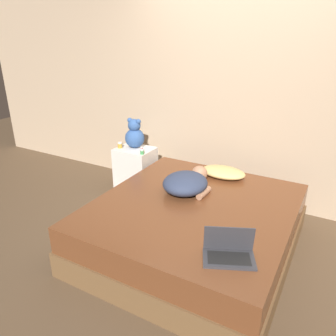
# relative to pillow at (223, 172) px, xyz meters

# --- Properties ---
(ground_plane) EXTENTS (12.00, 12.00, 0.00)m
(ground_plane) POSITION_rel_pillow_xyz_m (-0.01, -0.69, -0.51)
(ground_plane) COLOR brown
(wall_back) EXTENTS (8.00, 0.06, 2.60)m
(wall_back) POSITION_rel_pillow_xyz_m (-0.01, 0.51, 0.79)
(wall_back) COLOR tan
(wall_back) RESTS_ON ground_plane
(bed) EXTENTS (1.69, 1.83, 0.46)m
(bed) POSITION_rel_pillow_xyz_m (-0.01, -0.69, -0.28)
(bed) COLOR brown
(bed) RESTS_ON ground_plane
(nightstand) EXTENTS (0.44, 0.36, 0.57)m
(nightstand) POSITION_rel_pillow_xyz_m (-1.13, 0.03, -0.23)
(nightstand) COLOR silver
(nightstand) RESTS_ON ground_plane
(pillow) EXTENTS (0.47, 0.30, 0.10)m
(pillow) POSITION_rel_pillow_xyz_m (0.00, 0.00, 0.00)
(pillow) COLOR tan
(pillow) RESTS_ON bed
(person_lying) EXTENTS (0.43, 0.61, 0.19)m
(person_lying) POSITION_rel_pillow_xyz_m (-0.18, -0.49, 0.04)
(person_lying) COLOR #2D3851
(person_lying) RESTS_ON bed
(laptop) EXTENTS (0.39, 0.32, 0.21)m
(laptop) POSITION_rel_pillow_xyz_m (0.50, -1.25, -0.00)
(laptop) COLOR #333338
(laptop) RESTS_ON bed
(teddy_bear) EXTENTS (0.23, 0.23, 0.36)m
(teddy_bear) POSITION_rel_pillow_xyz_m (-1.16, 0.07, 0.22)
(teddy_bear) COLOR #335693
(teddy_bear) RESTS_ON nightstand
(bottle_red) EXTENTS (0.03, 0.03, 0.07)m
(bottle_red) POSITION_rel_pillow_xyz_m (-0.99, -0.03, 0.09)
(bottle_red) COLOR #B72D2D
(bottle_red) RESTS_ON nightstand
(bottle_amber) EXTENTS (0.06, 0.06, 0.07)m
(bottle_amber) POSITION_rel_pillow_xyz_m (-1.30, -0.03, 0.09)
(bottle_amber) COLOR gold
(bottle_amber) RESTS_ON nightstand
(bottle_green) EXTENTS (0.04, 0.04, 0.06)m
(bottle_green) POSITION_rel_pillow_xyz_m (-0.95, -0.09, 0.09)
(bottle_green) COLOR #3D8E4C
(bottle_green) RESTS_ON nightstand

